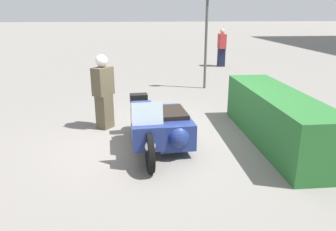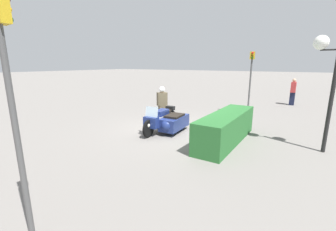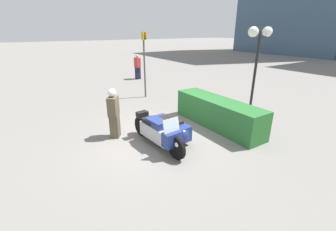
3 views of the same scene
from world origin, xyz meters
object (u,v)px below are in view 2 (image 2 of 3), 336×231
object	(u,v)px
traffic_light_near	(12,91)
pedestrian_bystander	(293,92)
officer_rider	(162,103)
traffic_light_far	(251,74)
hedge_bush_curbside	(226,128)
police_motorcycle	(167,121)

from	to	relation	value
traffic_light_near	pedestrian_bystander	distance (m)	16.43
officer_rider	traffic_light_far	size ratio (longest dim) A/B	0.50
officer_rider	hedge_bush_curbside	xyz separation A→B (m)	(1.23, 3.67, -0.38)
officer_rider	traffic_light_near	bearing A→B (deg)	145.37
traffic_light_near	pedestrian_bystander	world-z (taller)	traffic_light_near
traffic_light_far	pedestrian_bystander	bearing A→B (deg)	143.68
traffic_light_far	pedestrian_bystander	world-z (taller)	traffic_light_far
traffic_light_far	pedestrian_bystander	size ratio (longest dim) A/B	1.88
officer_rider	pedestrian_bystander	distance (m)	10.01
officer_rider	traffic_light_near	size ratio (longest dim) A/B	0.46
hedge_bush_curbside	traffic_light_near	xyz separation A→B (m)	(6.28, -1.15, 1.90)
hedge_bush_curbside	traffic_light_far	bearing A→B (deg)	-174.98
hedge_bush_curbside	police_motorcycle	bearing A→B (deg)	-86.79
police_motorcycle	hedge_bush_curbside	bearing A→B (deg)	88.40
police_motorcycle	officer_rider	xyz separation A→B (m)	(-1.37, -1.21, 0.44)
officer_rider	hedge_bush_curbside	bearing A→B (deg)	-161.72
police_motorcycle	traffic_light_near	size ratio (longest dim) A/B	0.71
traffic_light_far	traffic_light_near	bearing A→B (deg)	-19.06
police_motorcycle	hedge_bush_curbside	size ratio (longest dim) A/B	0.68
officer_rider	traffic_light_far	bearing A→B (deg)	-92.85
hedge_bush_curbside	traffic_light_far	distance (m)	5.42
police_motorcycle	officer_rider	bearing A→B (deg)	-143.46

